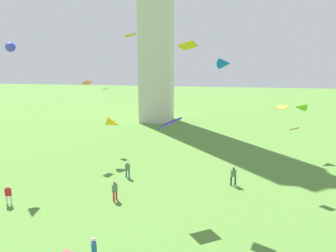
% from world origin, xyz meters
% --- Properties ---
extents(person_0, '(0.53, 0.37, 1.76)m').
position_xyz_m(person_0, '(7.79, 21.29, 1.00)').
color(person_0, '#2D3338').
rests_on(person_0, ground_plane).
extents(person_1, '(0.51, 0.25, 1.64)m').
position_xyz_m(person_1, '(-9.94, 14.30, 0.93)').
color(person_1, silver).
rests_on(person_1, ground_plane).
extents(person_2, '(0.36, 0.49, 1.64)m').
position_xyz_m(person_2, '(-1.87, 16.46, 0.93)').
color(person_2, red).
rests_on(person_2, ground_plane).
extents(person_3, '(0.45, 0.52, 1.74)m').
position_xyz_m(person_3, '(-0.29, 8.27, 0.98)').
color(person_3, silver).
rests_on(person_3, ground_plane).
extents(person_4, '(0.49, 0.41, 1.65)m').
position_xyz_m(person_4, '(-2.29, 21.48, 0.94)').
color(person_4, '#235693').
rests_on(person_4, ground_plane).
extents(kite_flying_0, '(1.91, 1.39, 1.48)m').
position_xyz_m(kite_flying_0, '(-5.22, 26.04, 4.42)').
color(kite_flying_0, yellow).
extents(kite_flying_1, '(1.78, 1.57, 1.10)m').
position_xyz_m(kite_flying_1, '(15.44, 31.90, 5.87)').
color(kite_flying_1, '#6FE626').
extents(kite_flying_2, '(1.59, 1.30, 0.75)m').
position_xyz_m(kite_flying_2, '(3.77, 18.29, 12.39)').
color(kite_flying_2, gold).
extents(kite_flying_3, '(1.81, 1.93, 1.00)m').
position_xyz_m(kite_flying_3, '(2.74, 16.03, 6.71)').
color(kite_flying_3, '#361BB7').
extents(kite_flying_4, '(1.14, 1.14, 0.29)m').
position_xyz_m(kite_flying_4, '(11.69, 21.97, 7.26)').
color(kite_flying_4, gold).
extents(kite_flying_5, '(1.16, 0.87, 0.55)m').
position_xyz_m(kite_flying_5, '(14.22, 28.00, 4.07)').
color(kite_flying_5, '#B36218').
extents(kite_flying_6, '(0.91, 0.78, 0.35)m').
position_xyz_m(kite_flying_6, '(-0.01, 15.62, 13.02)').
color(kite_flying_6, gold).
extents(kite_flying_7, '(1.44, 1.68, 1.13)m').
position_xyz_m(kite_flying_7, '(-12.90, 20.41, 12.56)').
color(kite_flying_7, '#3634EA').
extents(kite_flying_8, '(0.96, 1.10, 0.59)m').
position_xyz_m(kite_flying_8, '(-8.31, 26.72, 8.73)').
color(kite_flying_8, orange).
extents(kite_flying_9, '(1.00, 0.96, 0.34)m').
position_xyz_m(kite_flying_9, '(-7.75, 31.11, 7.66)').
color(kite_flying_9, '#BB5D08').
extents(kite_flying_10, '(1.97, 1.92, 1.16)m').
position_xyz_m(kite_flying_10, '(6.74, 31.04, 10.80)').
color(kite_flying_10, '#0862B3').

